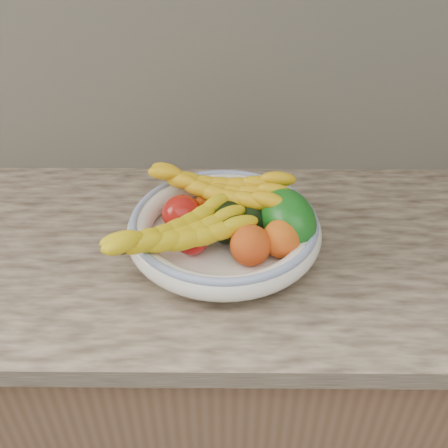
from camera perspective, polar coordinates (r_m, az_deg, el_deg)
kitchen_counter at (r=1.37m, az=0.01°, el=-16.20°), size 2.44×0.66×1.40m
fruit_bowl at (r=1.00m, az=-0.00°, el=-0.52°), size 0.39×0.39×0.08m
clementine_back_left at (r=1.07m, az=-1.86°, el=2.51°), size 0.05×0.05×0.05m
clementine_back_right at (r=1.09m, az=0.94°, el=3.13°), size 0.07×0.07×0.05m
clementine_back_mid at (r=1.06m, az=-0.79°, el=2.33°), size 0.06×0.06×0.04m
clementine_extra at (r=1.08m, az=0.49°, el=2.89°), size 0.05×0.05×0.05m
tomato_left at (r=1.02m, az=-4.83°, el=1.22°), size 0.10×0.10×0.07m
tomato_near_left at (r=0.96m, az=-3.72°, el=-1.72°), size 0.08×0.08×0.06m
avocado_center at (r=0.99m, az=0.56°, el=0.28°), size 0.09×0.12×0.08m
avocado_right at (r=1.01m, az=3.49°, el=0.95°), size 0.10×0.12×0.07m
green_mango at (r=0.99m, az=7.17°, el=0.70°), size 0.18×0.19×0.13m
peach_front at (r=0.93m, az=3.04°, el=-2.44°), size 0.08×0.08×0.08m
peach_right at (r=0.95m, az=6.60°, el=-1.65°), size 0.08×0.08×0.07m
banana_bunch_back at (r=1.04m, az=-0.63°, el=3.74°), size 0.34×0.21×0.09m
banana_bunch_front at (r=0.93m, az=-5.18°, el=-1.46°), size 0.33×0.27×0.08m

